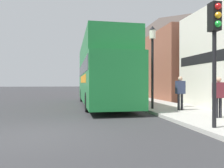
# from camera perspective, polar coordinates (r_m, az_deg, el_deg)

# --- Properties ---
(ground_plane) EXTENTS (144.00, 144.00, 0.00)m
(ground_plane) POSITION_cam_1_polar(r_m,az_deg,el_deg) (27.39, -12.81, -2.88)
(ground_plane) COLOR #333335
(sidewalk) EXTENTS (3.21, 108.00, 0.14)m
(sidewalk) POSITION_cam_1_polar(r_m,az_deg,el_deg) (24.95, 1.90, -3.01)
(sidewalk) COLOR #ADAAA3
(sidewalk) RESTS_ON ground_plane
(brick_terrace_rear) EXTENTS (6.00, 18.80, 9.04)m
(brick_terrace_rear) POSITION_cam_1_polar(r_m,az_deg,el_deg) (25.98, 12.20, 6.94)
(brick_terrace_rear) COLOR #935642
(brick_terrace_rear) RESTS_ON ground_plane
(tour_bus) EXTENTS (2.59, 10.92, 4.14)m
(tour_bus) POSITION_cam_1_polar(r_m,az_deg,el_deg) (14.60, -2.75, 1.79)
(tour_bus) COLOR #1E7A38
(tour_bus) RESTS_ON ground_plane
(parked_car_ahead_of_bus) EXTENTS (1.82, 4.06, 1.47)m
(parked_car_ahead_of_bus) POSITION_cam_1_polar(r_m,az_deg,el_deg) (23.57, -4.05, -1.67)
(parked_car_ahead_of_bus) COLOR silver
(parked_car_ahead_of_bus) RESTS_ON ground_plane
(pedestrian_nearest) EXTENTS (0.41, 0.23, 1.58)m
(pedestrian_nearest) POSITION_cam_1_polar(r_m,az_deg,el_deg) (9.32, 26.06, -2.15)
(pedestrian_nearest) COLOR #232328
(pedestrian_nearest) RESTS_ON sidewalk
(pedestrian_second) EXTENTS (0.44, 0.24, 1.67)m
(pedestrian_second) POSITION_cam_1_polar(r_m,az_deg,el_deg) (11.26, 17.41, -1.46)
(pedestrian_second) COLOR #232328
(pedestrian_second) RESTS_ON sidewalk
(traffic_signal) EXTENTS (0.28, 0.42, 3.74)m
(traffic_signal) POSITION_cam_1_polar(r_m,az_deg,el_deg) (7.32, 25.29, 11.29)
(traffic_signal) COLOR black
(traffic_signal) RESTS_ON sidewalk
(lamp_post_nearest) EXTENTS (0.35, 0.35, 4.32)m
(lamp_post_nearest) POSITION_cam_1_polar(r_m,az_deg,el_deg) (11.73, 10.52, 8.43)
(lamp_post_nearest) COLOR black
(lamp_post_nearest) RESTS_ON sidewalk
(lamp_post_second) EXTENTS (0.35, 0.35, 4.62)m
(lamp_post_second) POSITION_cam_1_polar(r_m,az_deg,el_deg) (20.05, 1.56, 5.54)
(lamp_post_second) COLOR black
(lamp_post_second) RESTS_ON sidewalk
(lamp_post_third) EXTENTS (0.35, 0.35, 5.20)m
(lamp_post_third) POSITION_cam_1_polar(r_m,az_deg,el_deg) (28.61, -2.12, 4.64)
(lamp_post_third) COLOR black
(lamp_post_third) RESTS_ON sidewalk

